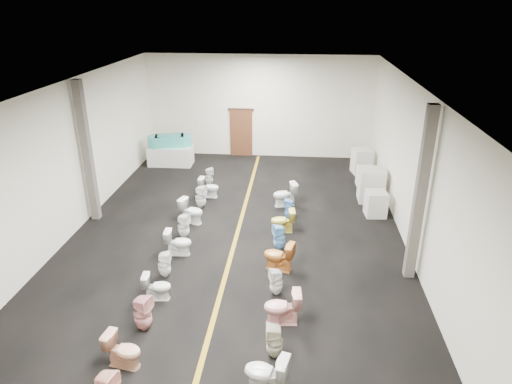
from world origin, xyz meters
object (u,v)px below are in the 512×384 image
Objects in this scene: toilet_left_10 at (209,187)px; toilet_right_6 at (279,237)px; appliance_crate_c at (366,177)px; toilet_right_7 at (283,221)px; appliance_crate_a at (376,204)px; toilet_right_2 at (275,341)px; bathtub at (170,141)px; appliance_crate_b at (371,185)px; appliance_crate_d at (361,161)px; toilet_right_5 at (279,256)px; toilet_left_7 at (183,226)px; toilet_right_8 at (289,209)px; toilet_left_5 at (164,264)px; toilet_right_4 at (276,282)px; toilet_right_3 at (282,307)px; toilet_left_6 at (178,242)px; toilet_left_3 at (143,313)px; display_table at (171,155)px; toilet_left_2 at (123,350)px; toilet_left_9 at (201,197)px; toilet_left_11 at (209,177)px; toilet_right_9 at (285,195)px; toilet_left_4 at (157,287)px; toilet_left_8 at (191,211)px; toilet_right_1 at (266,374)px.

toilet_left_10 is 4.46m from toilet_right_6.
toilet_right_7 is at bearing -126.60° from appliance_crate_c.
toilet_right_2 is (-2.97, -6.82, -0.04)m from appliance_crate_a.
bathtub reaches higher than appliance_crate_b.
toilet_right_5 is (-3.04, -7.65, -0.09)m from appliance_crate_d.
toilet_right_8 is at bearing -52.45° from toilet_left_7.
appliance_crate_a is at bearing -58.93° from toilet_left_5.
toilet_right_7 is (-3.01, -5.51, -0.13)m from appliance_crate_d.
appliance_crate_d reaches higher than toilet_right_4.
toilet_left_5 is 0.92× the size of toilet_right_6.
toilet_right_3 reaches higher than toilet_right_4.
toilet_right_8 is (-2.83, -1.76, -0.24)m from appliance_crate_b.
toilet_left_3 is at bearing 177.58° from toilet_left_6.
toilet_right_5 is at bearing -20.40° from toilet_right_6.
display_table is 2.16× the size of toilet_left_3.
toilet_left_2 is 1.01× the size of toilet_left_10.
toilet_left_9 is (2.19, -4.26, -0.66)m from bathtub.
toilet_right_8 is (-2.83, -3.13, -0.03)m from appliance_crate_c.
toilet_right_2 is at bearing 177.22° from toilet_left_11.
toilet_left_2 is at bearing -93.66° from bathtub.
toilet_right_9 is (2.76, -0.52, 0.05)m from toilet_left_10.
toilet_right_6 is at bearing 157.33° from toilet_right_4.
toilet_right_7 is at bearing 156.07° from toilet_right_4.
toilet_right_5 is at bearing -66.89° from toilet_left_4.
toilet_left_11 is (-0.15, 8.36, -0.08)m from toilet_left_3.
toilet_left_9 is at bearing -2.56° from toilet_left_6.
toilet_left_8 is 2.96m from toilet_right_7.
toilet_right_8 is at bearing 162.27° from toilet_right_7.
toilet_right_9 is at bearing -166.12° from appliance_crate_b.
bathtub reaches higher than toilet_right_7.
toilet_left_7 is 6.32m from toilet_right_1.
toilet_left_11 is at bearing -179.97° from toilet_right_4.
toilet_right_7 is at bearing -78.43° from toilet_left_8.
toilet_left_5 is 3.34m from toilet_right_6.
appliance_crate_d is (0.00, 2.81, -0.08)m from appliance_crate_b.
appliance_crate_d is 1.49× the size of toilet_left_4.
toilet_right_7 is at bearing -43.32° from toilet_left_4.
toilet_left_8 reaches higher than appliance_crate_c.
toilet_right_8 is at bearing -10.50° from toilet_left_3.
toilet_right_9 reaches higher than toilet_right_6.
toilet_left_3 is at bearing -175.12° from toilet_left_10.
toilet_left_2 is 8.33m from toilet_right_9.
toilet_right_3 is at bearing -151.24° from toilet_left_10.
appliance_crate_a is at bearing -90.00° from appliance_crate_c.
toilet_right_1 is at bearing 7.07° from toilet_right_8.
display_table is at bearing -157.19° from toilet_right_3.
toilet_left_8 is (2.14, -5.40, -0.01)m from display_table.
toilet_left_4 is at bearing -68.87° from toilet_right_6.
toilet_left_2 is (2.21, -11.66, -0.04)m from display_table.
toilet_left_8 is 5.62m from toilet_right_3.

